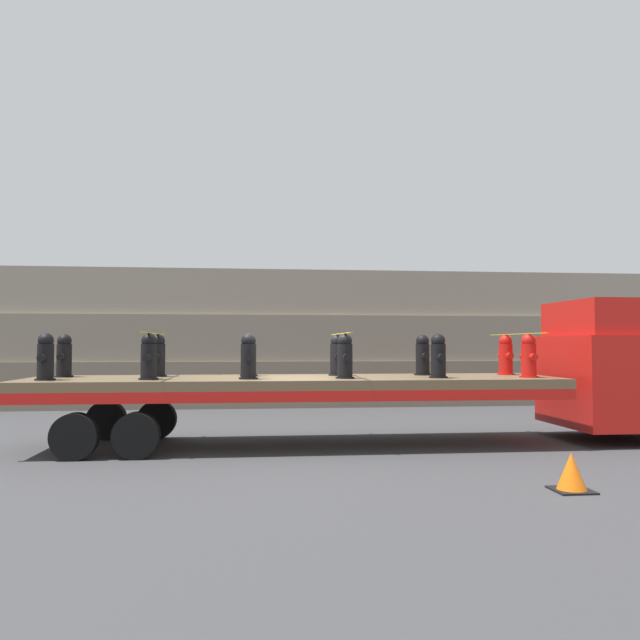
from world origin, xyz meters
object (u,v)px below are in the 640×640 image
(fire_hydrant_black_near_2, at_px, (248,357))
(fire_hydrant_red_near_5, at_px, (529,356))
(fire_hydrant_black_near_3, at_px, (345,357))
(fire_hydrant_black_far_4, at_px, (423,355))
(fire_hydrant_black_far_0, at_px, (64,356))
(fire_hydrant_black_near_0, at_px, (46,357))
(fire_hydrant_black_far_1, at_px, (158,356))
(fire_hydrant_black_far_3, at_px, (337,356))
(truck_cab, at_px, (622,369))
(fire_hydrant_black_near_4, at_px, (438,356))
(fire_hydrant_red_far_5, at_px, (506,355))
(flatbed_trailer, at_px, (272,388))
(fire_hydrant_black_far_2, at_px, (249,356))
(fire_hydrant_black_near_1, at_px, (149,357))
(traffic_cone, at_px, (571,472))

(fire_hydrant_black_near_2, bearing_deg, fire_hydrant_red_near_5, 0.00)
(fire_hydrant_black_near_3, relative_size, fire_hydrant_black_far_4, 1.00)
(fire_hydrant_black_far_4, bearing_deg, fire_hydrant_black_far_0, 180.00)
(fire_hydrant_black_near_0, xyz_separation_m, fire_hydrant_black_far_1, (1.85, 1.13, 0.00))
(fire_hydrant_black_near_3, height_order, fire_hydrant_black_far_3, same)
(fire_hydrant_black_near_2, bearing_deg, truck_cab, 4.12)
(fire_hydrant_black_near_4, height_order, fire_hydrant_red_far_5, same)
(flatbed_trailer, bearing_deg, fire_hydrant_black_far_2, 129.95)
(fire_hydrant_black_far_3, height_order, fire_hydrant_black_far_4, same)
(fire_hydrant_black_near_4, xyz_separation_m, fire_hydrant_red_far_5, (1.85, 1.13, 0.00))
(fire_hydrant_black_far_2, xyz_separation_m, fire_hydrant_black_far_4, (3.69, 0.00, 0.00))
(fire_hydrant_black_near_0, distance_m, fire_hydrant_black_far_3, 5.65)
(truck_cab, xyz_separation_m, fire_hydrant_red_near_5, (-2.32, -0.57, 0.29))
(fire_hydrant_black_near_4, bearing_deg, fire_hydrant_black_near_2, 180.00)
(fire_hydrant_black_far_0, bearing_deg, fire_hydrant_black_near_1, -31.49)
(fire_hydrant_black_far_3, bearing_deg, fire_hydrant_black_far_1, 180.00)
(fire_hydrant_black_near_1, xyz_separation_m, fire_hydrant_black_near_3, (3.69, 0.00, 0.00))
(fire_hydrant_red_far_5, bearing_deg, fire_hydrant_black_far_1, 180.00)
(fire_hydrant_black_far_0, relative_size, traffic_cone, 1.65)
(fire_hydrant_black_far_4, bearing_deg, fire_hydrant_black_far_3, 180.00)
(fire_hydrant_red_near_5, height_order, traffic_cone, fire_hydrant_red_near_5)
(fire_hydrant_black_near_1, bearing_deg, fire_hydrant_red_far_5, 8.71)
(fire_hydrant_black_near_3, bearing_deg, fire_hydrant_black_far_1, 162.97)
(truck_cab, bearing_deg, fire_hydrant_black_far_2, 175.88)
(fire_hydrant_black_far_3, bearing_deg, fire_hydrant_red_near_5, -17.03)
(truck_cab, height_order, fire_hydrant_black_near_2, truck_cab)
(fire_hydrant_black_near_0, bearing_deg, fire_hydrant_black_far_3, 11.54)
(fire_hydrant_black_far_0, xyz_separation_m, fire_hydrant_black_near_4, (7.39, -1.13, 0.00))
(fire_hydrant_black_far_1, bearing_deg, traffic_cone, -37.69)
(fire_hydrant_black_far_2, xyz_separation_m, traffic_cone, (4.42, -4.85, -1.51))
(fire_hydrant_black_far_4, bearing_deg, flatbed_trailer, -170.04)
(fire_hydrant_black_near_3, bearing_deg, traffic_cone, -55.24)
(truck_cab, relative_size, fire_hydrant_black_far_2, 3.37)
(fire_hydrant_black_near_2, distance_m, fire_hydrant_black_near_4, 3.69)
(fire_hydrant_black_far_0, height_order, fire_hydrant_red_near_5, same)
(flatbed_trailer, bearing_deg, fire_hydrant_black_far_4, 9.96)
(fire_hydrant_black_near_3, xyz_separation_m, fire_hydrant_red_far_5, (3.69, 1.13, 0.00))
(fire_hydrant_black_near_0, bearing_deg, flatbed_trailer, 7.73)
(fire_hydrant_black_near_2, relative_size, fire_hydrant_black_far_3, 1.00)
(fire_hydrant_black_far_0, height_order, fire_hydrant_black_near_2, same)
(fire_hydrant_red_far_5, bearing_deg, truck_cab, -13.72)
(fire_hydrant_black_near_3, xyz_separation_m, fire_hydrant_black_far_3, (0.00, 1.13, 0.00))
(fire_hydrant_black_near_0, distance_m, fire_hydrant_black_near_2, 3.69)
(flatbed_trailer, bearing_deg, fire_hydrant_black_near_0, -172.27)
(flatbed_trailer, distance_m, fire_hydrant_black_far_2, 0.97)
(fire_hydrant_black_far_1, relative_size, fire_hydrant_red_near_5, 1.00)
(fire_hydrant_black_near_3, distance_m, fire_hydrant_red_far_5, 3.86)
(fire_hydrant_black_near_1, height_order, fire_hydrant_black_far_3, same)
(fire_hydrant_black_far_0, distance_m, fire_hydrant_red_far_5, 9.23)
(fire_hydrant_black_far_2, bearing_deg, fire_hydrant_black_near_4, -17.03)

